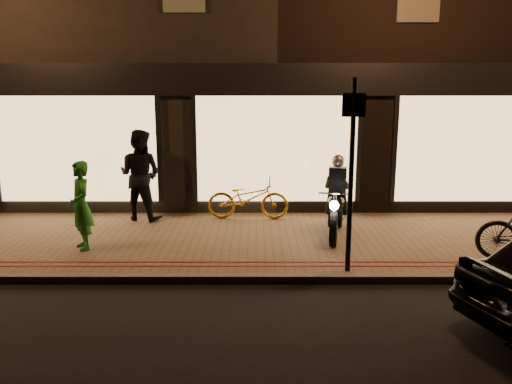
{
  "coord_description": "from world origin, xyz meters",
  "views": [
    {
      "loc": [
        -0.46,
        -7.26,
        2.97
      ],
      "look_at": [
        -0.47,
        1.68,
        1.1
      ],
      "focal_mm": 35.0,
      "sensor_mm": 36.0,
      "label": 1
    }
  ],
  "objects_px": {
    "sign_post": "(351,166)",
    "person_green": "(81,206)",
    "bicycle_gold": "(248,198)",
    "motorcycle": "(336,205)"
  },
  "relations": [
    {
      "from": "motorcycle",
      "to": "bicycle_gold",
      "type": "relative_size",
      "value": 1.08
    },
    {
      "from": "motorcycle",
      "to": "sign_post",
      "type": "relative_size",
      "value": 0.64
    },
    {
      "from": "sign_post",
      "to": "person_green",
      "type": "xyz_separation_m",
      "value": [
        -4.57,
        1.11,
        -0.88
      ]
    },
    {
      "from": "sign_post",
      "to": "person_green",
      "type": "bearing_deg",
      "value": 166.34
    },
    {
      "from": "bicycle_gold",
      "to": "person_green",
      "type": "relative_size",
      "value": 1.11
    },
    {
      "from": "bicycle_gold",
      "to": "person_green",
      "type": "distance_m",
      "value": 3.63
    },
    {
      "from": "sign_post",
      "to": "person_green",
      "type": "distance_m",
      "value": 4.78
    },
    {
      "from": "motorcycle",
      "to": "sign_post",
      "type": "distance_m",
      "value": 2.23
    },
    {
      "from": "sign_post",
      "to": "motorcycle",
      "type": "bearing_deg",
      "value": 86.65
    },
    {
      "from": "motorcycle",
      "to": "bicycle_gold",
      "type": "distance_m",
      "value": 2.16
    }
  ]
}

